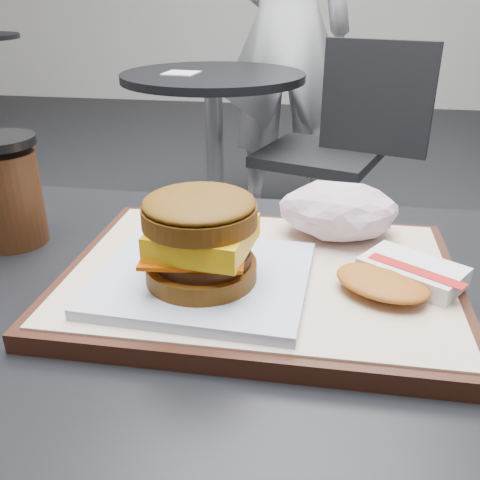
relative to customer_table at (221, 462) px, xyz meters
name	(u,v)px	position (x,y,z in m)	size (l,w,h in m)	color
customer_table	(221,462)	(0.00, 0.00, 0.00)	(0.80, 0.60, 0.77)	#A5A5AA
serving_tray	(260,278)	(0.03, 0.06, 0.20)	(0.38, 0.28, 0.02)	black
breakfast_sandwich	(202,248)	(-0.02, 0.01, 0.24)	(0.20, 0.18, 0.09)	white
hash_brown	(399,276)	(0.16, 0.04, 0.22)	(0.14, 0.13, 0.02)	silver
crumpled_wrapper	(339,211)	(0.11, 0.15, 0.23)	(0.13, 0.10, 0.06)	silver
coffee_cup	(7,193)	(-0.26, 0.11, 0.25)	(0.08, 0.08, 0.12)	#3B1E0E
neighbor_table	(214,125)	(-0.35, 1.65, -0.03)	(0.70, 0.70, 0.75)	black
napkin	(181,73)	(-0.46, 1.61, 0.17)	(0.12, 0.12, 0.00)	white
neighbor_chair	(338,143)	(0.14, 1.61, -0.07)	(0.65, 0.53, 0.88)	#A7A7AC
patron	(286,30)	(-0.13, 2.25, 0.28)	(0.63, 0.41, 1.72)	silver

